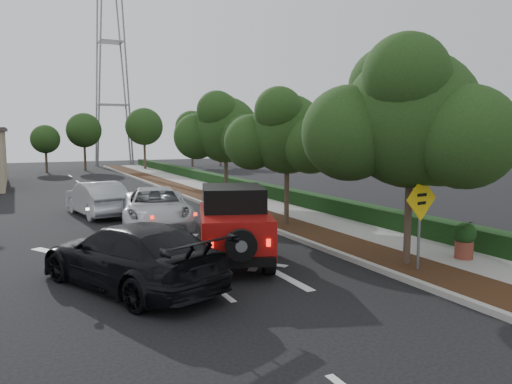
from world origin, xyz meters
TOP-DOWN VIEW (x-y plane):
  - ground at (0.00, 0.00)m, footprint 120.00×120.00m
  - curb at (4.60, 12.00)m, footprint 0.20×70.00m
  - planting_strip at (5.60, 12.00)m, footprint 1.80×70.00m
  - sidewalk at (7.50, 12.00)m, footprint 2.00×70.00m
  - hedge at (8.90, 12.00)m, footprint 0.80×70.00m
  - transmission_tower at (6.00, 48.00)m, footprint 7.00×4.00m
  - street_tree_near at (5.60, -0.50)m, footprint 3.80×3.80m
  - street_tree_mid at (5.60, 6.50)m, footprint 3.20×3.20m
  - street_tree_far at (5.60, 13.00)m, footprint 3.40×3.40m
  - red_jeep at (1.45, 2.31)m, footprint 3.09×4.55m
  - silver_suv_ahead at (0.74, 8.67)m, footprint 3.67×6.12m
  - black_suv_oncoming at (-1.87, 0.99)m, footprint 4.26×6.05m
  - silver_sedan_oncoming at (-1.00, 12.64)m, footprint 2.44×5.03m
  - speed_hump_sign at (5.40, -1.17)m, footprint 1.17×0.19m
  - terracotta_planter at (7.51, -0.81)m, footprint 0.66×0.66m

SIDE VIEW (x-z plane):
  - ground at x=0.00m, z-range 0.00..0.00m
  - transmission_tower at x=6.00m, z-range -14.00..14.00m
  - street_tree_near at x=5.60m, z-range -2.96..2.96m
  - street_tree_mid at x=5.60m, z-range -2.66..2.66m
  - street_tree_far at x=5.60m, z-range -2.81..2.81m
  - planting_strip at x=5.60m, z-range 0.00..0.12m
  - sidewalk at x=7.50m, z-range 0.00..0.12m
  - curb at x=4.60m, z-range 0.00..0.15m
  - hedge at x=8.90m, z-range 0.00..0.80m
  - terracotta_planter at x=7.51m, z-range 0.20..1.34m
  - silver_sedan_oncoming at x=-1.00m, z-range 0.00..1.59m
  - silver_suv_ahead at x=0.74m, z-range 0.00..1.59m
  - black_suv_oncoming at x=-1.87m, z-range 0.00..1.63m
  - red_jeep at x=1.45m, z-range 0.02..2.25m
  - speed_hump_sign at x=5.40m, z-range 0.48..3.00m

